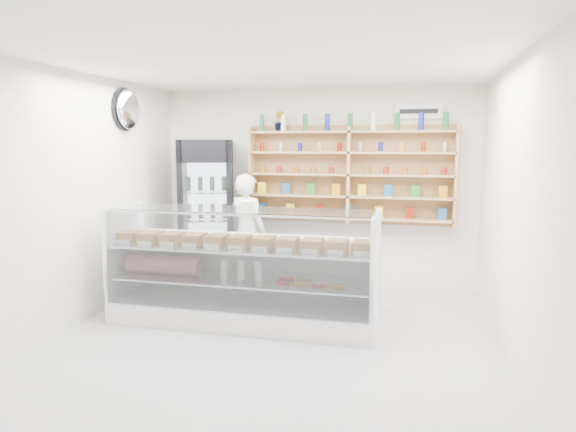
# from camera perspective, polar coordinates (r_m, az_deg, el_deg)

# --- Properties ---
(room) EXTENTS (5.00, 5.00, 5.00)m
(room) POSITION_cam_1_polar(r_m,az_deg,el_deg) (4.96, -2.24, 0.88)
(room) COLOR #A0A0A4
(room) RESTS_ON ground
(display_counter) EXTENTS (3.00, 0.89, 1.30)m
(display_counter) POSITION_cam_1_polar(r_m,az_deg,el_deg) (5.90, -4.96, -8.33)
(display_counter) COLOR white
(display_counter) RESTS_ON floor
(shop_worker) EXTENTS (0.67, 0.53, 1.62)m
(shop_worker) POSITION_cam_1_polar(r_m,az_deg,el_deg) (7.11, -4.60, -1.79)
(shop_worker) COLOR silver
(shop_worker) RESTS_ON floor
(drinks_cooler) EXTENTS (0.94, 0.92, 2.07)m
(drinks_cooler) POSITION_cam_1_polar(r_m,az_deg,el_deg) (7.45, -9.00, 0.38)
(drinks_cooler) COLOR black
(drinks_cooler) RESTS_ON floor
(wall_shelving) EXTENTS (2.84, 0.28, 1.33)m
(wall_shelving) POSITION_cam_1_polar(r_m,az_deg,el_deg) (7.14, 6.82, 4.56)
(wall_shelving) COLOR tan
(wall_shelving) RESTS_ON back_wall
(potted_plant) EXTENTS (0.18, 0.16, 0.28)m
(potted_plant) POSITION_cam_1_polar(r_m,az_deg,el_deg) (7.32, -0.96, 10.50)
(potted_plant) COLOR #1E6626
(potted_plant) RESTS_ON wall_shelving
(security_mirror) EXTENTS (0.15, 0.50, 0.50)m
(security_mirror) POSITION_cam_1_polar(r_m,az_deg,el_deg) (6.91, -17.32, 11.25)
(security_mirror) COLOR silver
(security_mirror) RESTS_ON left_wall
(wall_sign) EXTENTS (0.62, 0.03, 0.20)m
(wall_sign) POSITION_cam_1_polar(r_m,az_deg,el_deg) (7.22, 14.31, 11.21)
(wall_sign) COLOR white
(wall_sign) RESTS_ON back_wall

